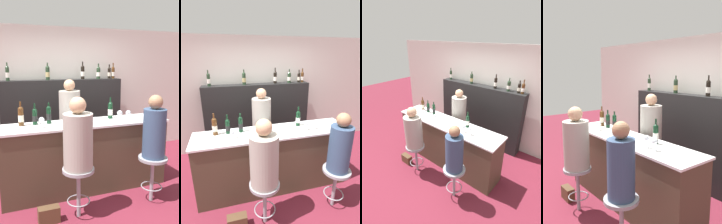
# 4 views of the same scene
# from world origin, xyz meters

# --- Properties ---
(ground_plane) EXTENTS (16.00, 16.00, 0.00)m
(ground_plane) POSITION_xyz_m (0.00, 0.00, 0.00)
(ground_plane) COLOR maroon
(wall_back) EXTENTS (6.40, 0.05, 2.60)m
(wall_back) POSITION_xyz_m (0.00, 1.82, 1.30)
(wall_back) COLOR beige
(wall_back) RESTS_ON ground_plane
(bar_counter) EXTENTS (2.52, 0.59, 1.04)m
(bar_counter) POSITION_xyz_m (0.00, 0.27, 0.52)
(bar_counter) COLOR #473828
(bar_counter) RESTS_ON ground_plane
(back_bar_cabinet) EXTENTS (2.36, 0.28, 1.59)m
(back_bar_cabinet) POSITION_xyz_m (0.00, 1.59, 0.80)
(back_bar_cabinet) COLOR black
(back_bar_cabinet) RESTS_ON ground_plane
(wine_bottle_counter_0) EXTENTS (0.08, 0.08, 0.34)m
(wine_bottle_counter_0) POSITION_xyz_m (-0.91, 0.40, 1.18)
(wine_bottle_counter_0) COLOR #4C2D14
(wine_bottle_counter_0) RESTS_ON bar_counter
(wine_bottle_counter_1) EXTENTS (0.07, 0.07, 0.30)m
(wine_bottle_counter_1) POSITION_xyz_m (-0.72, 0.40, 1.16)
(wine_bottle_counter_1) COLOR black
(wine_bottle_counter_1) RESTS_ON bar_counter
(wine_bottle_counter_2) EXTENTS (0.07, 0.07, 0.31)m
(wine_bottle_counter_2) POSITION_xyz_m (-0.52, 0.40, 1.18)
(wine_bottle_counter_2) COLOR black
(wine_bottle_counter_2) RESTS_ON bar_counter
(wine_bottle_counter_3) EXTENTS (0.07, 0.07, 0.34)m
(wine_bottle_counter_3) POSITION_xyz_m (0.46, 0.40, 1.18)
(wine_bottle_counter_3) COLOR black
(wine_bottle_counter_3) RESTS_ON bar_counter
(wine_bottle_backbar_0) EXTENTS (0.07, 0.07, 0.32)m
(wine_bottle_backbar_0) POSITION_xyz_m (-1.00, 1.59, 1.73)
(wine_bottle_backbar_0) COLOR #233823
(wine_bottle_backbar_0) RESTS_ON back_bar_cabinet
(wine_bottle_backbar_1) EXTENTS (0.08, 0.08, 0.32)m
(wine_bottle_backbar_1) POSITION_xyz_m (-0.29, 1.59, 1.72)
(wine_bottle_backbar_1) COLOR #233823
(wine_bottle_backbar_1) RESTS_ON back_bar_cabinet
(wine_bottle_backbar_2) EXTENTS (0.07, 0.07, 0.34)m
(wine_bottle_backbar_2) POSITION_xyz_m (0.41, 1.59, 1.73)
(wine_bottle_backbar_2) COLOR black
(wine_bottle_backbar_2) RESTS_ON back_bar_cabinet
(wine_bottle_backbar_3) EXTENTS (0.08, 0.08, 0.30)m
(wine_bottle_backbar_3) POSITION_xyz_m (0.74, 1.59, 1.71)
(wine_bottle_backbar_3) COLOR #233823
(wine_bottle_backbar_3) RESTS_ON back_bar_cabinet
(wine_bottle_backbar_4) EXTENTS (0.07, 0.07, 0.28)m
(wine_bottle_backbar_4) POSITION_xyz_m (0.98, 1.59, 1.71)
(wine_bottle_backbar_4) COLOR black
(wine_bottle_backbar_4) RESTS_ON back_bar_cabinet
(wine_bottle_backbar_5) EXTENTS (0.07, 0.07, 0.31)m
(wine_bottle_backbar_5) POSITION_xyz_m (1.06, 1.59, 1.71)
(wine_bottle_backbar_5) COLOR #4C2D14
(wine_bottle_backbar_5) RESTS_ON back_bar_cabinet
(wine_glass_0) EXTENTS (0.08, 0.08, 0.15)m
(wine_glass_0) POSITION_xyz_m (-0.66, 0.19, 1.15)
(wine_glass_0) COLOR silver
(wine_glass_0) RESTS_ON bar_counter
(wine_glass_1) EXTENTS (0.08, 0.08, 0.15)m
(wine_glass_1) POSITION_xyz_m (-0.26, 0.19, 1.15)
(wine_glass_1) COLOR silver
(wine_glass_1) RESTS_ON bar_counter
(wine_glass_2) EXTENTS (0.08, 0.08, 0.16)m
(wine_glass_2) POSITION_xyz_m (0.51, 0.19, 1.16)
(wine_glass_2) COLOR silver
(wine_glass_2) RESTS_ON bar_counter
(wine_glass_3) EXTENTS (0.08, 0.08, 0.15)m
(wine_glass_3) POSITION_xyz_m (0.66, 0.19, 1.15)
(wine_glass_3) COLOR silver
(wine_glass_3) RESTS_ON bar_counter
(bar_stool_left) EXTENTS (0.39, 0.39, 0.64)m
(bar_stool_left) POSITION_xyz_m (-0.33, -0.38, 0.51)
(bar_stool_left) COLOR gray
(bar_stool_left) RESTS_ON ground_plane
(guest_seated_left) EXTENTS (0.36, 0.36, 0.88)m
(guest_seated_left) POSITION_xyz_m (-0.33, -0.38, 1.02)
(guest_seated_left) COLOR gray
(guest_seated_left) RESTS_ON bar_stool_left
(bar_stool_right) EXTENTS (0.39, 0.39, 0.64)m
(bar_stool_right) POSITION_xyz_m (0.74, -0.38, 0.51)
(bar_stool_right) COLOR gray
(bar_stool_right) RESTS_ON ground_plane
(guest_seated_right) EXTENTS (0.30, 0.30, 0.85)m
(guest_seated_right) POSITION_xyz_m (0.74, -0.38, 1.02)
(guest_seated_right) COLOR #334766
(guest_seated_right) RESTS_ON bar_stool_right
(bartender) EXTENTS (0.35, 0.35, 1.64)m
(bartender) POSITION_xyz_m (-0.09, 0.81, 0.76)
(bartender) COLOR gray
(bartender) RESTS_ON ground_plane
(handbag) EXTENTS (0.26, 0.12, 0.20)m
(handbag) POSITION_xyz_m (-0.70, -0.38, 0.10)
(handbag) COLOR #513823
(handbag) RESTS_ON ground_plane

